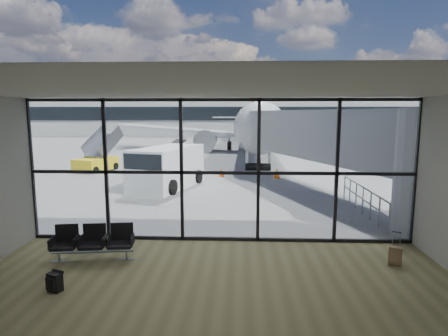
# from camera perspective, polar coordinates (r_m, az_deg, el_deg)

# --- Properties ---
(ground) EXTENTS (220.00, 220.00, 0.00)m
(ground) POSITION_cam_1_polar(r_m,az_deg,el_deg) (51.65, 1.80, 3.84)
(ground) COLOR slate
(ground) RESTS_ON ground
(lounge_shell) EXTENTS (12.02, 8.01, 4.51)m
(lounge_shell) POSITION_cam_1_polar(r_m,az_deg,el_deg) (6.86, -2.85, -3.29)
(lounge_shell) COLOR brown
(lounge_shell) RESTS_ON ground
(glass_curtain_wall) EXTENTS (12.10, 0.12, 4.50)m
(glass_curtain_wall) POSITION_cam_1_polar(r_m,az_deg,el_deg) (11.65, -0.64, -0.49)
(glass_curtain_wall) COLOR white
(glass_curtain_wall) RESTS_ON ground
(jet_bridge) EXTENTS (8.00, 16.50, 4.33)m
(jet_bridge) POSITION_cam_1_polar(r_m,az_deg,el_deg) (19.09, 15.46, 4.21)
(jet_bridge) COLOR #929597
(jet_bridge) RESTS_ON ground
(apron_railing) EXTENTS (0.06, 5.46, 1.11)m
(apron_railing) POSITION_cam_1_polar(r_m,az_deg,el_deg) (16.14, 20.43, -4.05)
(apron_railing) COLOR gray
(apron_railing) RESTS_ON ground
(far_terminal) EXTENTS (80.00, 12.20, 11.00)m
(far_terminal) POSITION_cam_1_polar(r_m,az_deg,el_deg) (73.47, 1.57, 8.46)
(far_terminal) COLOR #B2B2AD
(far_terminal) RESTS_ON ground
(tree_0) EXTENTS (4.95, 4.95, 7.12)m
(tree_0) POSITION_cam_1_polar(r_m,az_deg,el_deg) (95.15, -26.42, 7.82)
(tree_0) COLOR #382619
(tree_0) RESTS_ON ground
(tree_1) EXTENTS (5.61, 5.61, 8.07)m
(tree_1) POSITION_cam_1_polar(r_m,az_deg,el_deg) (92.43, -23.15, 8.42)
(tree_1) COLOR #382619
(tree_1) RESTS_ON ground
(tree_2) EXTENTS (6.27, 6.27, 9.03)m
(tree_2) POSITION_cam_1_polar(r_m,az_deg,el_deg) (90.03, -19.68, 9.02)
(tree_2) COLOR #382619
(tree_2) RESTS_ON ground
(tree_3) EXTENTS (4.95, 4.95, 7.12)m
(tree_3) POSITION_cam_1_polar(r_m,az_deg,el_deg) (87.95, -15.98, 8.40)
(tree_3) COLOR #382619
(tree_3) RESTS_ON ground
(tree_4) EXTENTS (5.61, 5.61, 8.07)m
(tree_4) POSITION_cam_1_polar(r_m,az_deg,el_deg) (86.26, -12.17, 8.95)
(tree_4) COLOR #382619
(tree_4) RESTS_ON ground
(tree_5) EXTENTS (6.27, 6.27, 9.03)m
(tree_5) POSITION_cam_1_polar(r_m,az_deg,el_deg) (84.96, -8.21, 9.48)
(tree_5) COLOR #382619
(tree_5) RESTS_ON ground
(seating_row) EXTENTS (2.20, 0.88, 0.98)m
(seating_row) POSITION_cam_1_polar(r_m,az_deg,el_deg) (11.16, -19.24, -10.37)
(seating_row) COLOR gray
(seating_row) RESTS_ON ground
(backpack) EXTENTS (0.38, 0.37, 0.48)m
(backpack) POSITION_cam_1_polar(r_m,az_deg,el_deg) (9.69, -24.41, -15.54)
(backpack) COLOR black
(backpack) RESTS_ON ground
(suitcase) EXTENTS (0.38, 0.33, 0.90)m
(suitcase) POSITION_cam_1_polar(r_m,az_deg,el_deg) (11.22, 24.64, -12.04)
(suitcase) COLOR brown
(suitcase) RESTS_ON ground
(airliner) EXTENTS (32.62, 37.72, 9.72)m
(airliner) POSITION_cam_1_polar(r_m,az_deg,el_deg) (42.77, 4.70, 6.86)
(airliner) COLOR silver
(airliner) RESTS_ON ground
(service_van) EXTENTS (3.58, 5.51, 2.21)m
(service_van) POSITION_cam_1_polar(r_m,az_deg,el_deg) (20.55, -8.82, 0.13)
(service_van) COLOR white
(service_van) RESTS_ON ground
(belt_loader) EXTENTS (2.60, 3.81, 1.68)m
(belt_loader) POSITION_cam_1_polar(r_m,az_deg,el_deg) (33.56, -8.48, 2.30)
(belt_loader) COLOR black
(belt_loader) RESTS_ON ground
(mobile_stairs) EXTENTS (2.70, 3.89, 2.50)m
(mobile_stairs) POSITION_cam_1_polar(r_m,az_deg,el_deg) (28.10, -18.84, 0.86)
(mobile_stairs) COLOR yellow
(mobile_stairs) RESTS_ON ground
(traffic_cone_a) EXTENTS (0.45, 0.45, 0.64)m
(traffic_cone_a) POSITION_cam_1_polar(r_m,az_deg,el_deg) (23.73, 8.08, -0.80)
(traffic_cone_a) COLOR orange
(traffic_cone_a) RESTS_ON ground
(traffic_cone_b) EXTENTS (0.38, 0.38, 0.54)m
(traffic_cone_b) POSITION_cam_1_polar(r_m,az_deg,el_deg) (24.08, -0.33, -0.70)
(traffic_cone_b) COLOR #EB4D0C
(traffic_cone_b) RESTS_ON ground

